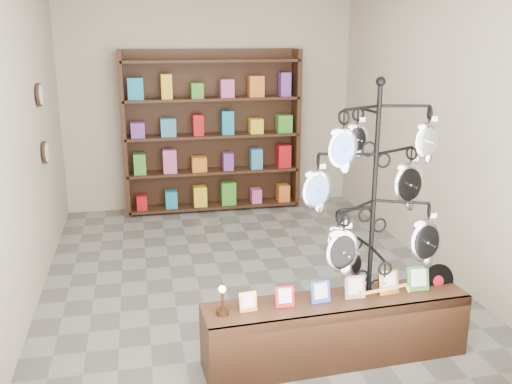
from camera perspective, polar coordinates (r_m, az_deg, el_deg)
The scene contains 6 objects.
ground at distance 6.01m, azimuth -1.21°, elevation -8.05°, with size 5.00×5.00×0.00m, color slate.
room_envelope at distance 5.52m, azimuth -1.32°, elevation 9.80°, with size 5.00×5.00×5.00m.
display_tree at distance 4.26m, azimuth 11.69°, elevation -0.89°, with size 1.09×0.99×2.13m.
front_shelf at distance 4.48m, azimuth 8.02°, elevation -13.43°, with size 2.04×0.51×0.71m.
back_shelving at distance 7.89m, azimuth -4.38°, elevation 5.54°, with size 2.42×0.36×2.20m.
wall_clocks at distance 6.34m, azimuth -20.61°, elevation 6.38°, with size 0.03×0.24×0.84m.
Camera 1 is at (-1.01, -5.40, 2.43)m, focal length 40.00 mm.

